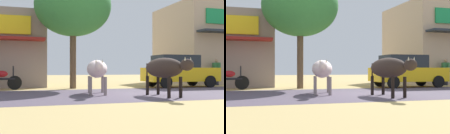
% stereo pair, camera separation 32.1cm
% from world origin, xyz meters
% --- Properties ---
extents(ground, '(80.00, 80.00, 0.00)m').
position_xyz_m(ground, '(0.00, 0.00, 0.00)').
color(ground, tan).
extents(asphalt_road, '(72.00, 5.84, 0.00)m').
position_xyz_m(asphalt_road, '(0.00, 0.00, 0.00)').
color(asphalt_road, '#524655').
rests_on(asphalt_road, ground).
extents(roadside_tree, '(3.66, 3.66, 5.42)m').
position_xyz_m(roadside_tree, '(-1.53, 3.73, 3.94)').
color(roadside_tree, brown).
rests_on(roadside_tree, ground).
extents(parked_hatchback_car, '(3.82, 1.86, 1.64)m').
position_xyz_m(parked_hatchback_car, '(3.91, 3.24, 0.84)').
color(parked_hatchback_car, gold).
rests_on(parked_hatchback_car, ground).
extents(parked_motorcycle, '(1.83, 0.64, 1.06)m').
position_xyz_m(parked_motorcycle, '(-4.75, 3.42, 0.47)').
color(parked_motorcycle, black).
rests_on(parked_motorcycle, ground).
extents(cow_near_brown, '(1.16, 2.64, 1.25)m').
position_xyz_m(cow_near_brown, '(-1.32, 0.19, 0.91)').
color(cow_near_brown, silver).
rests_on(cow_near_brown, ground).
extents(cow_far_dark, '(0.81, 2.68, 1.30)m').
position_xyz_m(cow_far_dark, '(0.56, -1.49, 0.95)').
color(cow_far_dark, '#2E231E').
rests_on(cow_far_dark, ground).
extents(pedestrian_by_shop, '(0.45, 0.61, 1.51)m').
position_xyz_m(pedestrian_by_shop, '(7.03, 4.29, 0.88)').
color(pedestrian_by_shop, '#262633').
rests_on(pedestrian_by_shop, ground).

